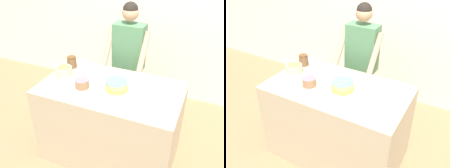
% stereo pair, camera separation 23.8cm
% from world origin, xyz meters
% --- Properties ---
extents(wall_back, '(10.00, 0.05, 2.60)m').
position_xyz_m(wall_back, '(0.00, 1.92, 1.30)').
color(wall_back, silver).
rests_on(wall_back, ground_plane).
extents(counter, '(1.40, 0.82, 0.88)m').
position_xyz_m(counter, '(0.00, 0.41, 0.44)').
color(counter, tan).
rests_on(counter, ground_plane).
extents(person_baker, '(0.50, 0.43, 1.55)m').
position_xyz_m(person_baker, '(-0.07, 1.10, 0.94)').
color(person_baker, '#2D2D38').
rests_on(person_baker, ground_plane).
extents(cake, '(0.34, 0.34, 0.11)m').
position_xyz_m(cake, '(0.08, 0.37, 0.93)').
color(cake, silver).
rests_on(cake, counter).
extents(frosting_bowl_olive, '(0.18, 0.18, 0.18)m').
position_xyz_m(frosting_bowl_olive, '(-0.56, 0.44, 0.93)').
color(frosting_bowl_olive, beige).
rests_on(frosting_bowl_olive, counter).
extents(frosting_bowl_purple, '(0.14, 0.14, 0.19)m').
position_xyz_m(frosting_bowl_purple, '(-0.26, 0.29, 0.93)').
color(frosting_bowl_purple, '#936B4C').
rests_on(frosting_bowl_purple, counter).
extents(drinking_glass, '(0.07, 0.07, 0.13)m').
position_xyz_m(drinking_glass, '(-0.44, 0.60, 0.95)').
color(drinking_glass, silver).
rests_on(drinking_glass, counter).
extents(ceramic_plate, '(0.23, 0.23, 0.01)m').
position_xyz_m(ceramic_plate, '(-0.46, 0.19, 0.89)').
color(ceramic_plate, white).
rests_on(ceramic_plate, counter).
extents(stoneware_jar, '(0.10, 0.10, 0.13)m').
position_xyz_m(stoneware_jar, '(-0.57, 0.63, 0.94)').
color(stoneware_jar, brown).
rests_on(stoneware_jar, counter).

